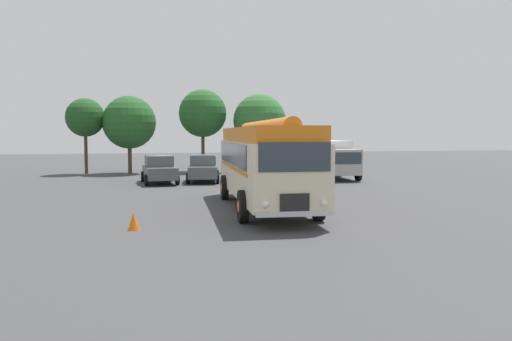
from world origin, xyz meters
The scene contains 12 objects.
ground_plane centered at (0.00, 0.00, 0.00)m, with size 120.00×120.00×0.00m, color #3D3D3F.
vintage_bus centered at (0.26, 0.33, 1.89)m, with size 3.31×10.25×3.49m.
car_near_left centered at (-3.47, 11.60, 0.85)m, with size 2.20×4.32×1.66m.
car_mid_left centered at (-0.78, 11.96, 0.85)m, with size 2.39×4.40×1.66m.
car_mid_right centered at (1.93, 12.09, 0.85)m, with size 2.11×4.28×1.66m.
car_far_right centered at (4.87, 12.06, 0.85)m, with size 2.31×4.36×1.66m.
box_van centered at (7.91, 12.56, 1.36)m, with size 2.50×5.84×2.50m.
tree_far_left centered at (-8.55, 19.90, 4.21)m, with size 2.83×2.83×5.59m.
tree_left_of_centre centered at (-5.39, 19.82, 3.91)m, with size 3.95×3.95×5.80m.
tree_centre centered at (0.12, 20.45, 4.59)m, with size 3.73×3.73×6.44m.
tree_right_of_centre centered at (4.60, 19.27, 3.95)m, with size 4.12×4.12×6.06m.
traffic_cone centered at (-4.75, -3.17, 0.28)m, with size 0.36×0.36×0.55m, color orange.
Camera 1 is at (-4.47, -18.80, 2.95)m, focal length 35.00 mm.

